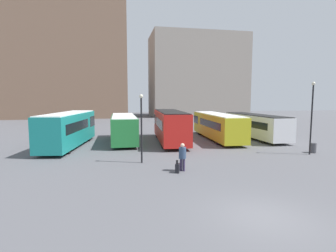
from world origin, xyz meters
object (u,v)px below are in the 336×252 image
bus_4 (254,125)px  lamp_post_1 (141,122)px  lamp_post_0 (312,112)px  suitcase (177,168)px  trash_bin (313,148)px  bus_2 (170,125)px  bus_0 (69,128)px  traveler (182,155)px  bus_1 (124,127)px  bus_3 (217,125)px

bus_4 → lamp_post_1: size_ratio=2.28×
bus_4 → lamp_post_0: lamp_post_0 is taller
suitcase → trash_bin: size_ratio=0.98×
bus_2 → lamp_post_1: size_ratio=2.25×
bus_0 → traveler: 13.53m
lamp_post_0 → lamp_post_1: size_ratio=1.21×
bus_1 → bus_3: (10.49, 0.00, 0.04)m
bus_2 → lamp_post_1: bearing=160.0°
lamp_post_1 → trash_bin: bearing=2.9°
lamp_post_0 → traveler: bearing=-166.2°
bus_0 → lamp_post_1: 10.06m
bus_1 → traveler: (3.40, -12.25, -0.47)m
bus_1 → lamp_post_0: bearing=-122.2°
bus_1 → lamp_post_0: (14.94, -9.41, 1.94)m
bus_1 → bus_2: bearing=-101.7°
bus_1 → bus_0: bearing=109.3°
bus_3 → lamp_post_1: 13.55m
bus_4 → bus_3: bearing=88.6°
traveler → bus_0: bearing=61.9°
suitcase → bus_1: bearing=35.7°
bus_0 → trash_bin: 22.10m
bus_3 → lamp_post_0: bearing=-151.6°
lamp_post_1 → trash_bin: lamp_post_1 is taller
trash_bin → traveler: bearing=-164.6°
bus_0 → suitcase: 13.60m
bus_4 → lamp_post_1: (-14.07, -9.58, 1.42)m
bus_0 → bus_2: 10.09m
suitcase → bus_2: bearing=13.2°
bus_2 → suitcase: (-1.85, -11.57, -1.50)m
bus_2 → lamp_post_0: bearing=-126.0°
bus_2 → bus_1: bearing=82.1°
bus_0 → lamp_post_0: (20.16, -7.58, 1.71)m
suitcase → trash_bin: trash_bin is taller
bus_4 → suitcase: size_ratio=13.40×
bus_2 → suitcase: bus_2 is taller
bus_3 → trash_bin: (5.20, -8.87, -1.16)m
trash_bin → bus_4: bearing=93.7°
bus_3 → bus_4: size_ratio=1.08×
suitcase → lamp_post_1: (-1.95, 2.96, 2.64)m
bus_2 → bus_4: size_ratio=0.99×
suitcase → traveler: bearing=-28.9°
bus_2 → lamp_post_1: (-3.79, -8.61, 1.14)m
bus_0 → bus_3: bearing=-74.9°
traveler → trash_bin: 12.77m
bus_4 → traveler: bearing=135.2°
traveler → lamp_post_0: bearing=-53.9°
traveler → trash_bin: bearing=-52.4°
bus_4 → suitcase: (-12.13, -12.54, -1.22)m
lamp_post_1 → bus_1: bearing=96.2°
bus_2 → lamp_post_1: 9.48m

